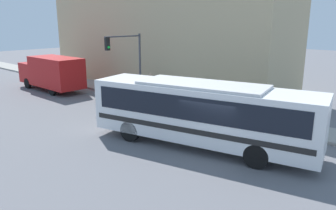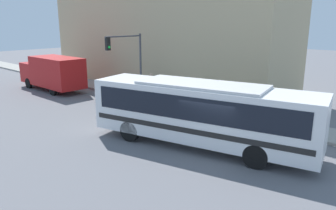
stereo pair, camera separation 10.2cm
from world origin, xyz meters
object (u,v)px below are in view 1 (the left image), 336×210
(city_bus, at_px, (201,110))
(pedestrian_near_corner, at_px, (151,85))
(fire_hydrant, at_px, (223,109))
(parking_meter, at_px, (159,90))
(delivery_truck, at_px, (52,72))
(traffic_light_pole, at_px, (128,54))

(city_bus, distance_m, pedestrian_near_corner, 10.10)
(fire_hydrant, xyz_separation_m, pedestrian_near_corner, (0.36, 6.71, 0.59))
(parking_meter, relative_size, pedestrian_near_corner, 0.64)
(parking_meter, distance_m, pedestrian_near_corner, 1.30)
(delivery_truck, bearing_deg, fire_hydrant, -78.96)
(delivery_truck, height_order, pedestrian_near_corner, delivery_truck)
(fire_hydrant, bearing_deg, parking_meter, 90.00)
(city_bus, relative_size, fire_hydrant, 15.51)
(city_bus, height_order, delivery_truck, city_bus)
(traffic_light_pole, distance_m, parking_meter, 3.43)
(city_bus, height_order, parking_meter, city_bus)
(parking_meter, bearing_deg, fire_hydrant, -90.00)
(fire_hydrant, bearing_deg, traffic_light_pole, 97.79)
(delivery_truck, height_order, traffic_light_pole, traffic_light_pole)
(city_bus, xyz_separation_m, parking_meter, (4.88, 7.37, -0.81))
(city_bus, relative_size, parking_meter, 9.26)
(traffic_light_pole, bearing_deg, delivery_truck, 104.21)
(fire_hydrant, bearing_deg, city_bus, -158.67)
(pedestrian_near_corner, bearing_deg, city_bus, -121.34)
(city_bus, xyz_separation_m, fire_hydrant, (4.88, 1.91, -1.27))
(delivery_truck, bearing_deg, parking_meter, -73.08)
(delivery_truck, bearing_deg, city_bus, -96.32)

